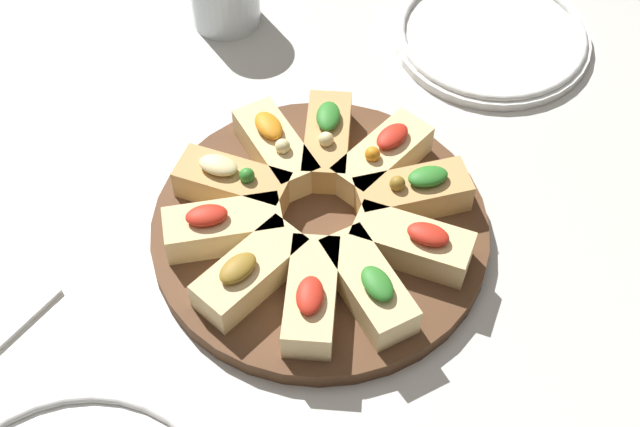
# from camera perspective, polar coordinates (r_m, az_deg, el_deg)

# --- Properties ---
(ground_plane) EXTENTS (3.00, 3.00, 0.00)m
(ground_plane) POSITION_cam_1_polar(r_m,az_deg,el_deg) (0.81, 0.00, -1.43)
(ground_plane) COLOR beige
(serving_board) EXTENTS (0.30, 0.30, 0.02)m
(serving_board) POSITION_cam_1_polar(r_m,az_deg,el_deg) (0.80, 0.00, -1.06)
(serving_board) COLOR #51331E
(serving_board) RESTS_ON ground_plane
(focaccia_slice_0) EXTENTS (0.11, 0.07, 0.04)m
(focaccia_slice_0) POSITION_cam_1_polar(r_m,az_deg,el_deg) (0.73, -0.55, -5.28)
(focaccia_slice_0) COLOR #E5C689
(focaccia_slice_0) RESTS_ON serving_board
(focaccia_slice_1) EXTENTS (0.10, 0.10, 0.04)m
(focaccia_slice_1) POSITION_cam_1_polar(r_m,az_deg,el_deg) (0.74, 3.14, -4.63)
(focaccia_slice_1) COLOR #E5C689
(focaccia_slice_1) RESTS_ON serving_board
(focaccia_slice_2) EXTENTS (0.04, 0.10, 0.04)m
(focaccia_slice_2) POSITION_cam_1_polar(r_m,az_deg,el_deg) (0.76, 6.02, -1.77)
(focaccia_slice_2) COLOR #E5C689
(focaccia_slice_2) RESTS_ON serving_board
(focaccia_slice_3) EXTENTS (0.09, 0.10, 0.04)m
(focaccia_slice_3) POSITION_cam_1_polar(r_m,az_deg,el_deg) (0.80, 5.96, 1.32)
(focaccia_slice_3) COLOR tan
(focaccia_slice_3) RESTS_ON serving_board
(focaccia_slice_4) EXTENTS (0.11, 0.07, 0.04)m
(focaccia_slice_4) POSITION_cam_1_polar(r_m,az_deg,el_deg) (0.82, 4.02, 3.59)
(focaccia_slice_4) COLOR #E5C689
(focaccia_slice_4) RESTS_ON serving_board
(focaccia_slice_5) EXTENTS (0.11, 0.07, 0.04)m
(focaccia_slice_5) POSITION_cam_1_polar(r_m,az_deg,el_deg) (0.83, 0.46, 4.74)
(focaccia_slice_5) COLOR tan
(focaccia_slice_5) RESTS_ON serving_board
(focaccia_slice_6) EXTENTS (0.09, 0.10, 0.04)m
(focaccia_slice_6) POSITION_cam_1_polar(r_m,az_deg,el_deg) (0.83, -2.87, 4.20)
(focaccia_slice_6) COLOR #E5C689
(focaccia_slice_6) RESTS_ON serving_board
(focaccia_slice_7) EXTENTS (0.04, 0.10, 0.04)m
(focaccia_slice_7) POSITION_cam_1_polar(r_m,az_deg,el_deg) (0.80, -5.74, 1.77)
(focaccia_slice_7) COLOR tan
(focaccia_slice_7) RESTS_ON serving_board
(focaccia_slice_8) EXTENTS (0.09, 0.11, 0.04)m
(focaccia_slice_8) POSITION_cam_1_polar(r_m,az_deg,el_deg) (0.77, -6.26, -0.87)
(focaccia_slice_8) COLOR #E5C689
(focaccia_slice_8) RESTS_ON serving_board
(focaccia_slice_9) EXTENTS (0.11, 0.07, 0.04)m
(focaccia_slice_9) POSITION_cam_1_polar(r_m,az_deg,el_deg) (0.74, -4.51, -3.79)
(focaccia_slice_9) COLOR #E5C689
(focaccia_slice_9) RESTS_ON serving_board
(plate_left) EXTENTS (0.21, 0.21, 0.02)m
(plate_left) POSITION_cam_1_polar(r_m,az_deg,el_deg) (0.99, 10.92, 11.11)
(plate_left) COLOR white
(plate_left) RESTS_ON ground_plane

